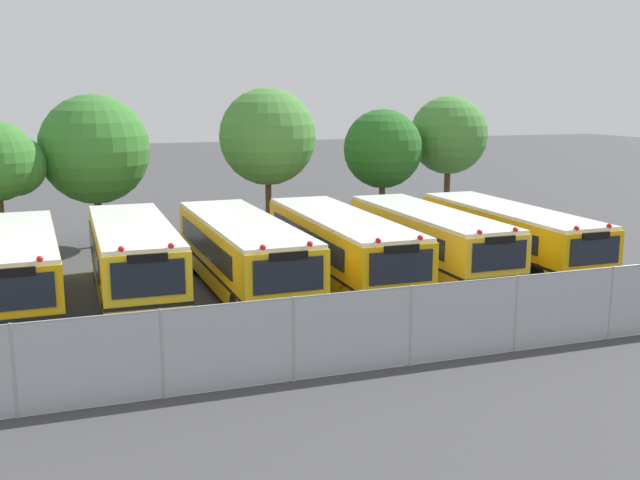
{
  "coord_description": "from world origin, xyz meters",
  "views": [
    {
      "loc": [
        -5.99,
        -24.82,
        6.78
      ],
      "look_at": [
        2.87,
        0.0,
        1.6
      ],
      "focal_mm": 42.12,
      "sensor_mm": 36.0,
      "label": 1
    }
  ],
  "objects": [
    {
      "name": "school_bus_1",
      "position": [
        -7.26,
        0.14,
        1.36
      ],
      "size": [
        2.73,
        9.54,
        2.59
      ],
      "rotation": [
        0.0,
        0.0,
        3.17
      ],
      "color": "#EAA80C",
      "rests_on": "ground_plane"
    },
    {
      "name": "tree_5",
      "position": [
        13.81,
        10.62,
        4.53
      ],
      "size": [
        4.12,
        4.12,
        6.64
      ],
      "color": "#4C3823",
      "rests_on": "ground_plane"
    },
    {
      "name": "traffic_cone",
      "position": [
        6.58,
        -7.46,
        0.31
      ],
      "size": [
        0.47,
        0.47,
        0.62
      ],
      "primitive_type": "cone",
      "color": "#EA5914",
      "rests_on": "ground_plane"
    },
    {
      "name": "tree_3",
      "position": [
        3.66,
        9.27,
        4.83
      ],
      "size": [
        4.53,
        4.53,
        7.04
      ],
      "color": "#4C3823",
      "rests_on": "ground_plane"
    },
    {
      "name": "school_bus_4",
      "position": [
        3.57,
        -0.27,
        1.39
      ],
      "size": [
        2.65,
        10.42,
        2.63
      ],
      "rotation": [
        0.0,
        0.0,
        3.13
      ],
      "color": "#EAA80C",
      "rests_on": "ground_plane"
    },
    {
      "name": "school_bus_2",
      "position": [
        -3.66,
        0.07,
        1.42
      ],
      "size": [
        2.62,
        9.34,
        2.71
      ],
      "rotation": [
        0.0,
        0.0,
        3.13
      ],
      "color": "yellow",
      "rests_on": "ground_plane"
    },
    {
      "name": "chainlink_fence",
      "position": [
        0.66,
        -8.63,
        1.08
      ],
      "size": [
        27.79,
        0.07,
        2.1
      ],
      "color": "#9EA0A3",
      "rests_on": "ground_plane"
    },
    {
      "name": "school_bus_5",
      "position": [
        7.27,
        0.1,
        1.34
      ],
      "size": [
        2.51,
        9.94,
        2.54
      ],
      "rotation": [
        0.0,
        0.0,
        3.14
      ],
      "color": "yellow",
      "rests_on": "ground_plane"
    },
    {
      "name": "school_bus_6",
      "position": [
        10.74,
        -0.08,
        1.32
      ],
      "size": [
        2.5,
        10.22,
        2.51
      ],
      "rotation": [
        0.0,
        0.0,
        3.14
      ],
      "color": "#EAA80C",
      "rests_on": "ground_plane"
    },
    {
      "name": "ground_plane",
      "position": [
        0.0,
        0.0,
        0.0
      ],
      "size": [
        160.0,
        160.0,
        0.0
      ],
      "primitive_type": "plane",
      "color": "#424244"
    },
    {
      "name": "tree_2",
      "position": [
        -4.23,
        9.56,
        4.31
      ],
      "size": [
        4.79,
        4.79,
        6.75
      ],
      "color": "#4C3823",
      "rests_on": "ground_plane"
    },
    {
      "name": "tree_4",
      "position": [
        9.74,
        9.9,
        4.0
      ],
      "size": [
        3.99,
        3.99,
        6.0
      ],
      "color": "#4C3823",
      "rests_on": "ground_plane"
    },
    {
      "name": "school_bus_3",
      "position": [
        -0.01,
        -0.18,
        1.4
      ],
      "size": [
        2.72,
        10.39,
        2.65
      ],
      "rotation": [
        0.0,
        0.0,
        3.15
      ],
      "color": "yellow",
      "rests_on": "ground_plane"
    },
    {
      "name": "tree_1",
      "position": [
        -7.92,
        8.15,
        3.99
      ],
      "size": [
        3.58,
        3.25,
        5.71
      ],
      "color": "#4C3823",
      "rests_on": "ground_plane"
    }
  ]
}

